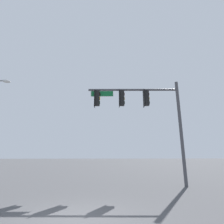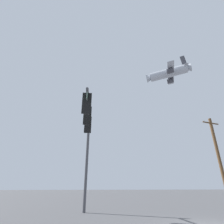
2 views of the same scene
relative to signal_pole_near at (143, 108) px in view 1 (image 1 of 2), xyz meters
The scene contains 2 objects.
ground_plane 8.81m from the signal_pole_near, 53.45° to the left, with size 400.00×400.00×0.00m, color #474749.
signal_pole_near is the anchor object (origin of this frame).
Camera 1 is at (-0.26, 6.06, 1.87)m, focal length 28.00 mm.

